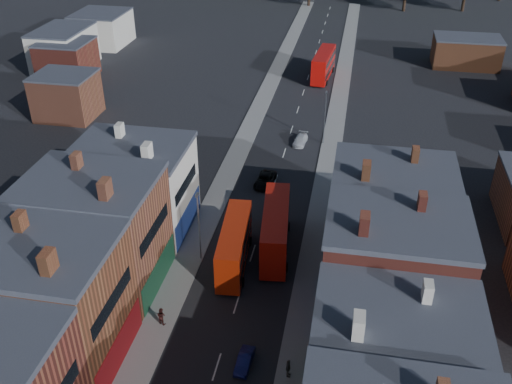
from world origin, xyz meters
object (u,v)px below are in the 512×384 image
at_px(car_2, 265,180).
at_px(car_3, 300,140).
at_px(car_1, 244,361).
at_px(ped_3, 288,368).
at_px(bus_1, 275,229).
at_px(ped_1, 161,316).
at_px(bus_0, 234,245).
at_px(bus_2, 323,64).

bearing_deg(car_2, car_3, 80.63).
height_order(car_1, ped_3, ped_3).
distance_m(bus_1, car_2, 14.17).
bearing_deg(ped_1, bus_0, -95.36).
xyz_separation_m(bus_2, car_2, (-3.95, -41.37, -2.03)).
height_order(bus_2, ped_1, bus_2).
bearing_deg(ped_3, ped_1, 74.49).
bearing_deg(bus_1, ped_1, -128.70).
distance_m(car_1, car_2, 30.34).
height_order(bus_1, ped_1, bus_1).
relative_size(bus_0, car_1, 3.35).
distance_m(bus_0, car_1, 13.94).
height_order(bus_1, car_2, bus_1).
distance_m(car_1, ped_1, 9.09).
distance_m(bus_2, car_2, 41.61).
bearing_deg(ped_3, car_1, 84.45).
xyz_separation_m(car_1, ped_3, (3.76, -0.52, 0.47)).
xyz_separation_m(car_1, car_2, (-3.47, 30.14, 0.14)).
relative_size(bus_0, car_2, 2.24).
relative_size(car_3, ped_3, 2.34).
xyz_separation_m(bus_0, car_1, (3.77, -13.27, -1.96)).
xyz_separation_m(car_1, car_3, (-0.37, 42.85, 0.07)).
relative_size(bus_1, bus_2, 1.00).
relative_size(bus_2, car_1, 3.63).
xyz_separation_m(bus_1, ped_3, (3.77, -17.08, -1.70)).
xyz_separation_m(bus_1, car_3, (-0.36, 26.29, -2.10)).
bearing_deg(bus_0, bus_2, 81.06).
bearing_deg(bus_2, car_2, -90.56).
relative_size(bus_0, car_3, 2.63).
bearing_deg(car_2, ped_3, -72.39).
bearing_deg(ped_3, bus_0, 30.96).
xyz_separation_m(car_1, ped_1, (-8.41, 3.40, 0.46)).
bearing_deg(bus_2, car_1, -85.50).
relative_size(car_1, car_3, 0.78).
bearing_deg(bus_1, car_1, -96.10).
distance_m(bus_0, ped_1, 11.02).
bearing_deg(bus_2, car_3, -86.81).
bearing_deg(ped_1, bus_1, -102.75).
relative_size(bus_1, ped_3, 6.67).
height_order(bus_0, ped_1, bus_0).
bearing_deg(car_1, bus_2, 92.83).
relative_size(bus_1, car_2, 2.43).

